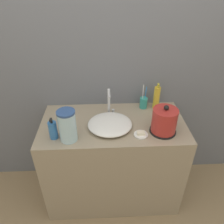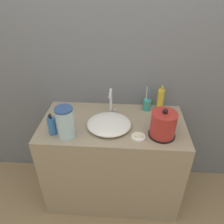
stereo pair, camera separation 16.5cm
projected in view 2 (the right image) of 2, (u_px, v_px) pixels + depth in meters
ground_plane at (111, 217)px, 1.92m from camera, size 12.00×12.00×0.00m
wall_back at (116, 51)px, 1.71m from camera, size 6.00×0.04×2.60m
vanity_counter at (113, 160)px, 1.94m from camera, size 1.13×0.57×0.83m
sink_basin at (109, 124)px, 1.65m from camera, size 0.34×0.32×0.06m
faucet at (111, 101)px, 1.74m from camera, size 0.06×0.13×0.23m
electric_kettle at (163, 125)px, 1.53m from camera, size 0.19×0.19×0.23m
toothbrush_cup at (147, 105)px, 1.84m from camera, size 0.06×0.06×0.21m
lotion_bottle at (52, 126)px, 1.56m from camera, size 0.06×0.06×0.17m
shampoo_bottle at (160, 100)px, 1.80m from camera, size 0.05×0.05×0.23m
soap_dish at (138, 136)px, 1.55m from camera, size 0.10×0.10×0.03m
water_pitcher at (65, 123)px, 1.51m from camera, size 0.12×0.12×0.23m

